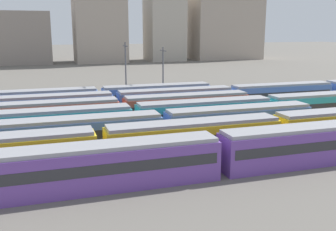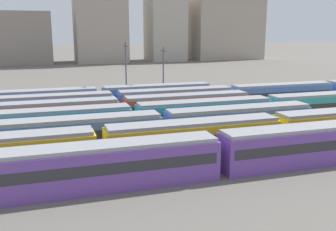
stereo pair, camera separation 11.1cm
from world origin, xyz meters
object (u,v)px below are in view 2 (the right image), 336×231
(train_track_2, at_px, (77,134))
(train_track_4, at_px, (48,116))
(train_track_0, at_px, (308,144))
(train_track_3, at_px, (134,119))
(train_track_6, at_px, (38,102))
(catenary_pole_3, at_px, (163,72))
(train_track_1, at_px, (194,139))
(catenary_pole_1, at_px, (126,71))
(train_track_5, at_px, (176,100))

(train_track_2, xyz_separation_m, train_track_4, (-2.74, 10.40, 0.00))
(train_track_0, bearing_deg, train_track_2, 153.46)
(train_track_3, relative_size, train_track_6, 1.34)
(train_track_4, bearing_deg, catenary_pole_3, 34.17)
(train_track_6, relative_size, catenary_pole_3, 5.74)
(train_track_1, relative_size, train_track_2, 1.68)
(train_track_3, bearing_deg, train_track_6, 126.15)
(train_track_0, bearing_deg, catenary_pole_1, 107.46)
(train_track_0, xyz_separation_m, catenary_pole_1, (-10.68, 33.96, 3.95))
(train_track_3, height_order, train_track_5, same)
(train_track_3, bearing_deg, train_track_1, -69.44)
(train_track_4, relative_size, catenary_pole_3, 5.74)
(train_track_3, distance_m, train_track_4, 11.26)
(train_track_0, bearing_deg, train_track_6, 128.67)
(train_track_2, bearing_deg, train_track_3, 35.64)
(train_track_3, height_order, train_track_4, same)
(train_track_5, bearing_deg, train_track_3, -130.93)
(train_track_4, bearing_deg, train_track_6, 97.72)
(train_track_5, height_order, train_track_6, same)
(train_track_6, bearing_deg, train_track_3, -53.85)
(train_track_6, bearing_deg, train_track_0, -51.33)
(train_track_0, distance_m, train_track_6, 39.96)
(train_track_5, relative_size, catenary_pole_3, 9.63)
(train_track_1, distance_m, catenary_pole_3, 29.49)
(train_track_3, xyz_separation_m, catenary_pole_3, (9.39, 18.36, 3.50))
(catenary_pole_1, xyz_separation_m, catenary_pole_3, (6.51, -0.01, -0.45))
(train_track_6, bearing_deg, catenary_pole_1, 10.95)
(train_track_6, distance_m, catenary_pole_3, 21.26)
(train_track_2, bearing_deg, train_track_4, 104.74)
(train_track_1, xyz_separation_m, train_track_2, (-11.15, 5.20, -0.00))
(train_track_1, height_order, train_track_2, same)
(train_track_4, bearing_deg, train_track_0, -41.44)
(train_track_0, distance_m, train_track_5, 26.40)
(train_track_1, bearing_deg, train_track_4, 131.68)
(train_track_0, bearing_deg, catenary_pole_3, 97.01)
(catenary_pole_3, bearing_deg, train_track_6, -172.44)
(train_track_2, xyz_separation_m, catenary_pole_1, (10.14, 23.56, 3.95))
(catenary_pole_3, bearing_deg, train_track_4, -145.83)
(train_track_4, relative_size, catenary_pole_1, 5.26)
(train_track_5, distance_m, train_track_6, 21.07)
(catenary_pole_3, bearing_deg, train_track_0, -82.99)
(train_track_2, relative_size, train_track_6, 1.00)
(train_track_3, height_order, train_track_6, same)
(train_track_2, distance_m, train_track_6, 21.21)
(train_track_6, bearing_deg, train_track_1, -59.53)
(train_track_1, xyz_separation_m, catenary_pole_3, (5.49, 28.76, 3.50))
(train_track_1, distance_m, train_track_2, 12.31)
(train_track_0, distance_m, train_track_3, 20.68)
(train_track_2, distance_m, catenary_pole_1, 25.95)
(train_track_3, bearing_deg, train_track_0, -48.98)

